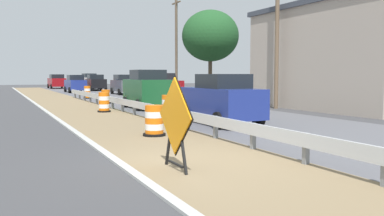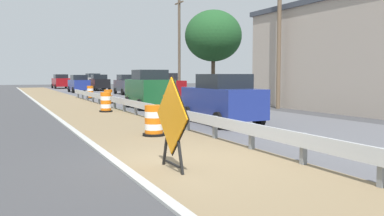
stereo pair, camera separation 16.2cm
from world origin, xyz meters
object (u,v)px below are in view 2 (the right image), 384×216
(car_trailing_near_lane, at_px, (93,81))
(traffic_barrel_farther, at_px, (90,93))
(car_lead_near_lane, at_px, (61,81))
(utility_pole_mid, at_px, (179,45))
(car_trailing_far_lane, at_px, (222,99))
(traffic_barrel_far, at_px, (108,97))
(car_distant_c, at_px, (163,87))
(utility_pole_near, at_px, (279,32))
(warning_sign_diamond, at_px, (172,119))
(traffic_barrel_nearest, at_px, (154,122))
(traffic_barrel_mid, at_px, (106,103))
(car_distant_a, at_px, (99,83))
(car_mid_far_lane, at_px, (127,84))
(car_lead_far_lane, at_px, (149,89))
(car_distant_b, at_px, (79,84))
(traffic_barrel_close, at_px, (169,107))

(car_trailing_near_lane, bearing_deg, traffic_barrel_farther, -14.02)
(car_lead_near_lane, bearing_deg, utility_pole_mid, -166.92)
(car_trailing_near_lane, height_order, car_trailing_far_lane, car_trailing_near_lane)
(traffic_barrel_far, distance_m, car_distant_c, 5.03)
(utility_pole_near, bearing_deg, traffic_barrel_farther, 117.66)
(traffic_barrel_farther, distance_m, car_lead_near_lane, 27.71)
(warning_sign_diamond, height_order, traffic_barrel_nearest, warning_sign_diamond)
(traffic_barrel_mid, xyz_separation_m, car_distant_c, (6.37, 8.14, 0.58))
(car_distant_a, xyz_separation_m, car_distant_c, (0.10, -22.30, 0.05))
(car_distant_c, bearing_deg, traffic_barrel_far, -72.49)
(utility_pole_near, bearing_deg, car_mid_far_lane, 98.19)
(car_lead_far_lane, bearing_deg, car_mid_far_lane, -10.46)
(car_lead_near_lane, xyz_separation_m, car_trailing_far_lane, (0.05, -48.09, -0.02))
(traffic_barrel_far, xyz_separation_m, car_lead_near_lane, (1.23, 34.25, 0.59))
(car_distant_a, relative_size, car_distant_c, 1.02)
(car_lead_far_lane, xyz_separation_m, car_distant_b, (0.12, 24.62, -0.14))
(traffic_barrel_close, xyz_separation_m, utility_pole_mid, (8.00, 17.52, 4.20))
(car_mid_far_lane, bearing_deg, traffic_barrel_far, -20.36)
(traffic_barrel_farther, distance_m, utility_pole_mid, 9.29)
(traffic_barrel_nearest, relative_size, traffic_barrel_far, 1.04)
(car_mid_far_lane, bearing_deg, car_lead_near_lane, -169.05)
(traffic_barrel_mid, bearing_deg, car_distant_b, 83.47)
(traffic_barrel_far, bearing_deg, traffic_barrel_nearest, -98.16)
(car_trailing_far_lane, xyz_separation_m, utility_pole_near, (6.68, 5.32, 3.44))
(warning_sign_diamond, height_order, car_distant_a, car_distant_a)
(car_trailing_far_lane, xyz_separation_m, car_distant_b, (0.00, 33.18, -0.02))
(car_distant_b, relative_size, utility_pole_mid, 0.52)
(car_distant_c, bearing_deg, utility_pole_near, 15.57)
(traffic_barrel_close, distance_m, car_distant_c, 12.95)
(traffic_barrel_mid, relative_size, car_distant_a, 0.23)
(car_trailing_near_lane, distance_m, utility_pole_mid, 22.86)
(traffic_barrel_nearest, distance_m, car_distant_a, 40.26)
(traffic_barrel_farther, bearing_deg, car_lead_near_lane, 87.57)
(traffic_barrel_mid, xyz_separation_m, car_distant_b, (2.96, 25.80, 0.51))
(car_trailing_far_lane, bearing_deg, car_distant_c, -11.73)
(car_lead_near_lane, xyz_separation_m, car_trailing_near_lane, (3.69, -4.90, 0.06))
(car_mid_far_lane, relative_size, utility_pole_mid, 0.52)
(car_mid_far_lane, bearing_deg, car_distant_b, -150.71)
(traffic_barrel_mid, bearing_deg, warning_sign_diamond, -97.60)
(traffic_barrel_far, distance_m, car_distant_a, 24.43)
(traffic_barrel_nearest, relative_size, traffic_barrel_mid, 0.95)
(warning_sign_diamond, bearing_deg, car_distant_b, -97.41)
(car_distant_a, xyz_separation_m, utility_pole_mid, (3.73, -16.95, 3.67))
(car_lead_near_lane, xyz_separation_m, car_distant_c, (3.47, -32.56, 0.03))
(car_trailing_near_lane, bearing_deg, car_distant_c, -2.42)
(traffic_barrel_close, relative_size, car_distant_c, 0.23)
(car_distant_a, xyz_separation_m, utility_pole_near, (3.36, -32.50, 3.44))
(car_trailing_far_lane, bearing_deg, car_mid_far_lane, -7.23)
(traffic_barrel_mid, xyz_separation_m, car_trailing_far_lane, (2.95, -7.38, 0.53))
(warning_sign_diamond, distance_m, utility_pole_mid, 30.11)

